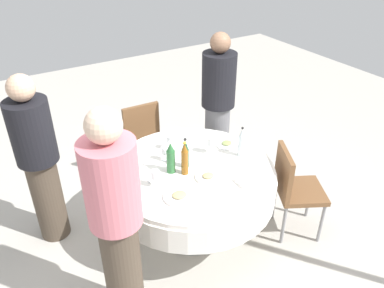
# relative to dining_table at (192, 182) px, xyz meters

# --- Properties ---
(ground_plane) EXTENTS (10.00, 10.00, 0.00)m
(ground_plane) POSITION_rel_dining_table_xyz_m (0.00, 0.00, -0.59)
(ground_plane) COLOR #B7B2A8
(dining_table) EXTENTS (1.43, 1.43, 0.74)m
(dining_table) POSITION_rel_dining_table_xyz_m (0.00, 0.00, 0.00)
(dining_table) COLOR white
(dining_table) RESTS_ON ground_plane
(bottle_dark_green_east) EXTENTS (0.06, 0.06, 0.27)m
(bottle_dark_green_east) POSITION_rel_dining_table_xyz_m (0.03, -0.05, 0.27)
(bottle_dark_green_east) COLOR #194728
(bottle_dark_green_east) RESTS_ON dining_table
(bottle_amber_north) EXTENTS (0.06, 0.06, 0.30)m
(bottle_amber_north) POSITION_rel_dining_table_xyz_m (0.09, 0.03, 0.29)
(bottle_amber_north) COLOR #8C5619
(bottle_amber_north) RESTS_ON dining_table
(bottle_green_mid) EXTENTS (0.07, 0.07, 0.29)m
(bottle_green_mid) POSITION_rel_dining_table_xyz_m (0.17, -0.05, 0.28)
(bottle_green_mid) COLOR #2D6B38
(bottle_green_mid) RESTS_ON dining_table
(bottle_clear_left) EXTENTS (0.06, 0.06, 0.28)m
(bottle_clear_left) POSITION_rel_dining_table_xyz_m (-0.47, 0.05, 0.28)
(bottle_clear_left) COLOR silver
(bottle_clear_left) RESTS_ON dining_table
(wine_glass_left) EXTENTS (0.07, 0.07, 0.14)m
(wine_glass_left) POSITION_rel_dining_table_xyz_m (0.01, -0.36, 0.25)
(wine_glass_left) COLOR white
(wine_glass_left) RESTS_ON dining_table
(wine_glass_near) EXTENTS (0.07, 0.07, 0.15)m
(wine_glass_near) POSITION_rel_dining_table_xyz_m (0.37, 0.06, 0.26)
(wine_glass_near) COLOR white
(wine_glass_near) RESTS_ON dining_table
(wine_glass_right) EXTENTS (0.08, 0.08, 0.16)m
(wine_glass_right) POSITION_rel_dining_table_xyz_m (-0.27, -0.12, 0.26)
(wine_glass_right) COLOR white
(wine_glass_right) RESTS_ON dining_table
(wine_glass_south) EXTENTS (0.06, 0.06, 0.13)m
(wine_glass_south) POSITION_rel_dining_table_xyz_m (0.13, -0.23, 0.24)
(wine_glass_south) COLOR white
(wine_glass_south) RESTS_ON dining_table
(plate_outer) EXTENTS (0.21, 0.21, 0.04)m
(plate_outer) POSITION_rel_dining_table_xyz_m (-0.47, -0.15, 0.16)
(plate_outer) COLOR white
(plate_outer) RESTS_ON dining_table
(plate_rear) EXTENTS (0.21, 0.21, 0.04)m
(plate_rear) POSITION_rel_dining_table_xyz_m (-0.04, 0.19, 0.16)
(plate_rear) COLOR white
(plate_rear) RESTS_ON dining_table
(plate_far) EXTENTS (0.25, 0.25, 0.04)m
(plate_far) POSITION_rel_dining_table_xyz_m (0.28, 0.28, 0.16)
(plate_far) COLOR white
(plate_far) RESTS_ON dining_table
(spoon_north) EXTENTS (0.04, 0.18, 0.00)m
(spoon_north) POSITION_rel_dining_table_xyz_m (0.38, -0.09, 0.15)
(spoon_north) COLOR silver
(spoon_north) RESTS_ON dining_table
(fork_mid) EXTENTS (0.08, 0.17, 0.00)m
(fork_mid) POSITION_rel_dining_table_xyz_m (0.55, 0.14, 0.15)
(fork_mid) COLOR silver
(fork_mid) RESTS_ON dining_table
(folded_napkin) EXTENTS (0.13, 0.13, 0.02)m
(folded_napkin) POSITION_rel_dining_table_xyz_m (-0.25, 0.39, 0.16)
(folded_napkin) COLOR white
(folded_napkin) RESTS_ON dining_table
(person_east) EXTENTS (0.34, 0.34, 1.57)m
(person_east) POSITION_rel_dining_table_xyz_m (1.09, -0.67, 0.23)
(person_east) COLOR #4C3F33
(person_east) RESTS_ON ground_plane
(person_north) EXTENTS (0.34, 0.34, 1.71)m
(person_north) POSITION_rel_dining_table_xyz_m (0.84, 0.46, 0.31)
(person_north) COLOR #4C3F33
(person_north) RESTS_ON ground_plane
(person_mid) EXTENTS (0.34, 0.34, 1.63)m
(person_mid) POSITION_rel_dining_table_xyz_m (-0.70, -0.65, 0.26)
(person_mid) COLOR slate
(person_mid) RESTS_ON ground_plane
(chair_right) EXTENTS (0.41, 0.41, 0.87)m
(chair_right) POSITION_rel_dining_table_xyz_m (-0.04, -1.19, -0.07)
(chair_right) COLOR brown
(chair_right) RESTS_ON ground_plane
(chair_south) EXTENTS (0.54, 0.54, 0.87)m
(chair_south) POSITION_rel_dining_table_xyz_m (-0.79, 0.42, -0.07)
(chair_south) COLOR brown
(chair_south) RESTS_ON ground_plane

